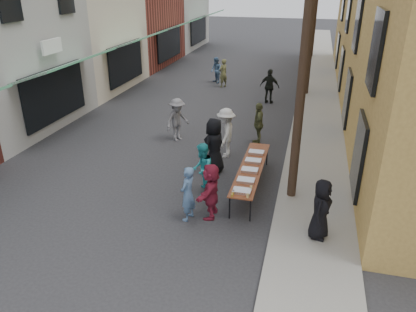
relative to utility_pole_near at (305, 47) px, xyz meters
The scene contains 26 objects.
ground 6.91m from the utility_pole_near, 145.10° to the right, with size 120.00×120.00×0.00m, color #28282B.
sidewalk 12.82m from the utility_pole_near, 86.66° to the left, with size 2.20×60.00×0.10m, color gray.
storefront_row 18.65m from the utility_pole_near, 140.09° to the left, with size 8.00×37.00×9.00m.
utility_pole_near is the anchor object (origin of this frame).
utility_pole_mid 12.00m from the utility_pole_near, 90.00° to the left, with size 0.26×0.26×9.00m, color #2D2116.
serving_table 4.01m from the utility_pole_near, 168.61° to the left, with size 0.70×4.00×0.75m.
catering_tray_sausage 4.17m from the utility_pole_near, 133.11° to the right, with size 0.50×0.33×0.08m, color maroon.
catering_tray_foil_b 4.00m from the utility_pole_near, 150.40° to the right, with size 0.50×0.33×0.08m, color #B2B2B7.
catering_tray_buns 3.93m from the utility_pole_near, behind, with size 0.50×0.33×0.08m, color tan.
catering_tray_foil_d 3.99m from the utility_pole_near, 153.01° to the left, with size 0.50×0.33×0.08m, color #B2B2B7.
catering_tray_buns_end 4.16m from the utility_pole_near, 133.66° to the left, with size 0.50×0.33×0.08m, color tan.
condiment_jar_a 4.35m from the utility_pole_near, 131.99° to the right, with size 0.07×0.07×0.08m, color #A57F26.
condiment_jar_b 4.31m from the utility_pole_near, 133.73° to the right, with size 0.07×0.07×0.08m, color #A57F26.
condiment_jar_c 4.28m from the utility_pole_near, 135.60° to the right, with size 0.07×0.07×0.08m, color #A57F26.
cup_stack 4.18m from the utility_pole_near, 123.87° to the right, with size 0.08×0.08×0.12m, color tan.
guest_front_a 4.58m from the utility_pole_near, 157.90° to the left, with size 0.95×0.62×1.95m, color black.
guest_front_b 4.97m from the utility_pole_near, 144.59° to the right, with size 0.58×0.38×1.59m, color #4D6E96.
guest_front_c 4.58m from the utility_pole_near, behind, with size 0.80×0.63×1.65m, color teal.
guest_front_d 5.08m from the utility_pole_near, 136.02° to the left, with size 1.20×0.69×1.86m, color beige.
guest_front_e 5.67m from the utility_pole_near, 111.74° to the left, with size 1.00×0.42×1.71m, color brown.
guest_queue_back 4.56m from the utility_pole_near, 142.81° to the right, with size 1.49×0.47×1.61m, color maroon.
server 4.20m from the utility_pole_near, 68.40° to the right, with size 0.79×0.51×1.61m, color black.
passerby_left 7.06m from the utility_pole_near, 143.12° to the left, with size 1.14×0.65×1.76m, color slate.
passerby_mid 10.65m from the utility_pole_near, 100.58° to the left, with size 1.06×0.44×1.80m, color black.
passerby_right 13.99m from the utility_pole_near, 111.43° to the left, with size 0.61×0.40×1.67m, color brown.
passerby_far 15.02m from the utility_pole_near, 112.55° to the left, with size 0.77×0.60×1.59m, color #50749B.
Camera 1 is at (4.54, -8.10, 6.24)m, focal length 35.00 mm.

